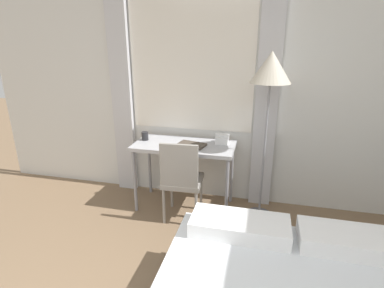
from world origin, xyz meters
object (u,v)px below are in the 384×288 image
Objects in this scene: desk_chair at (181,177)px; standing_lamp at (270,78)px; telephone at (222,139)px; mug at (145,136)px; desk at (184,150)px; book at (191,145)px.

standing_lamp is (0.81, 0.25, 1.00)m from desk_chair.
telephone is 1.58× the size of mug.
desk is at bearing 95.63° from desk_chair.
desk is at bearing 177.68° from standing_lamp.
desk is at bearing 153.70° from book.
book is at bearing -7.81° from mug.
telephone is at bearing 160.07° from standing_lamp.
mug is (-0.87, -0.10, 0.00)m from telephone.
desk_chair reaches higher than book.
desk is 0.63× the size of standing_lamp.
telephone is at bearing 6.50° from mug.
standing_lamp is at bearing 13.99° from desk_chair.
telephone is (0.40, 0.13, 0.12)m from desk.
telephone reaches higher than book.
mug is at bearing 145.30° from desk_chair.
book reaches higher than desk.
telephone is (0.35, 0.41, 0.31)m from desk_chair.
standing_lamp is at bearing -2.88° from mug.
book is (-0.31, -0.18, -0.03)m from telephone.
mug reaches higher than desk.
standing_lamp is at bearing -19.93° from telephone.
desk_chair reaches higher than telephone.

